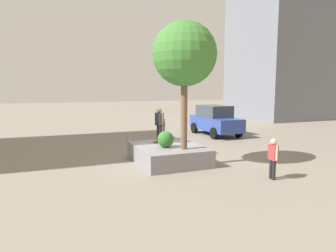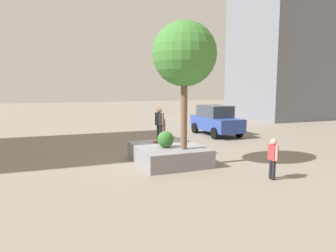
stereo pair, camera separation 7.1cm
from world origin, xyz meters
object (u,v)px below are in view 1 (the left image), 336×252
at_px(sedan_parked, 215,120).
at_px(passerby_with_bag, 163,129).
at_px(plaza_tree, 184,55).
at_px(planter_ledge, 168,154).
at_px(skateboarder, 159,122).
at_px(skateboard, 159,142).
at_px(bystander_watching, 273,156).

bearing_deg(sedan_parked, passerby_with_bag, -66.64).
bearing_deg(sedan_parked, plaza_tree, -39.17).
bearing_deg(planter_ledge, skateboarder, -169.00).
relative_size(skateboarder, sedan_parked, 0.36).
bearing_deg(skateboard, sedan_parked, 130.80).
height_order(planter_ledge, plaza_tree, plaza_tree).
distance_m(planter_ledge, passerby_with_bag, 4.34).
distance_m(plaza_tree, skateboard, 4.29).
distance_m(planter_ledge, bystander_watching, 4.69).
distance_m(planter_ledge, skateboard, 0.87).
height_order(plaza_tree, skateboard, plaza_tree).
distance_m(planter_ledge, skateboarder, 1.59).
distance_m(plaza_tree, passerby_with_bag, 6.39).
xyz_separation_m(passerby_with_bag, bystander_watching, (7.95, 1.29, -0.04)).
bearing_deg(bystander_watching, skateboarder, -148.96).
height_order(skateboard, bystander_watching, bystander_watching).
relative_size(sedan_parked, bystander_watching, 2.98).
bearing_deg(passerby_with_bag, bystander_watching, 9.19).
distance_m(planter_ledge, plaza_tree, 4.47).
distance_m(planter_ledge, sedan_parked, 8.73).
xyz_separation_m(planter_ledge, passerby_with_bag, (-4.09, 1.34, 0.55)).
distance_m(skateboard, bystander_watching, 5.36).
relative_size(plaza_tree, skateboarder, 3.29).
distance_m(skateboard, sedan_parked, 8.30).
bearing_deg(bystander_watching, passerby_with_bag, -170.81).
bearing_deg(sedan_parked, skateboarder, -49.20).
bearing_deg(skateboard, planter_ledge, 11.00).
bearing_deg(plaza_tree, skateboard, -163.49).
bearing_deg(plaza_tree, planter_ledge, -159.36).
bearing_deg(passerby_with_bag, skateboarder, -23.85).
height_order(planter_ledge, skateboarder, skateboarder).
bearing_deg(skateboard, plaza_tree, 16.51).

